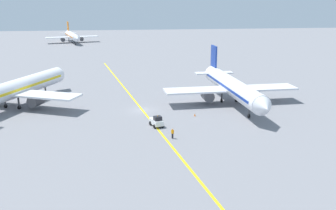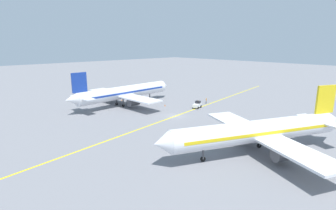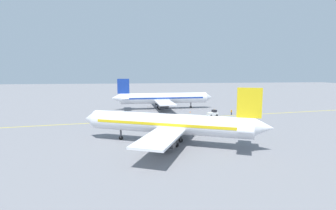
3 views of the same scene
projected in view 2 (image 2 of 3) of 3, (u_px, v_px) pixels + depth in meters
name	position (u px, v px, depth m)	size (l,w,h in m)	color
ground_plane	(175.00, 116.00, 65.07)	(400.00, 400.00, 0.00)	slate
apron_yellow_centreline	(175.00, 116.00, 65.07)	(0.40, 120.00, 0.01)	yellow
airplane_at_gate	(259.00, 131.00, 42.56)	(27.65, 33.58, 10.60)	white
airplane_adjacent_stand	(124.00, 93.00, 75.98)	(28.20, 35.51, 10.60)	white
baggage_tug_white	(197.00, 105.00, 73.17)	(2.42, 3.30, 2.11)	white
ground_crew_worker	(206.00, 100.00, 78.74)	(0.39, 0.48, 1.68)	#23232D
traffic_cone_near_nose	(165.00, 105.00, 75.38)	(0.32, 0.32, 0.55)	orange
traffic_cone_mid_apron	(122.00, 100.00, 82.68)	(0.32, 0.32, 0.55)	orange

